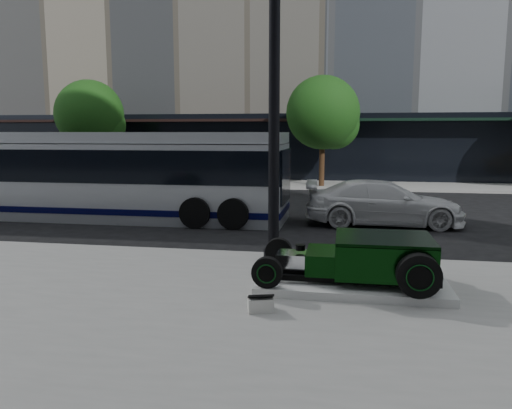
% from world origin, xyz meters
% --- Properties ---
extents(ground, '(120.00, 120.00, 0.00)m').
position_xyz_m(ground, '(0.00, 0.00, 0.00)').
color(ground, black).
rests_on(ground, ground).
extents(sidewalk_far, '(70.00, 4.00, 0.12)m').
position_xyz_m(sidewalk_far, '(0.00, 14.00, 0.06)').
color(sidewalk_far, gray).
rests_on(sidewalk_far, ground).
extents(street_trees, '(29.80, 3.80, 5.70)m').
position_xyz_m(street_trees, '(1.15, 13.07, 3.77)').
color(street_trees, black).
rests_on(street_trees, sidewalk_far).
extents(display_plinth, '(3.40, 1.80, 0.15)m').
position_xyz_m(display_plinth, '(2.32, -4.34, 0.20)').
color(display_plinth, silver).
rests_on(display_plinth, sidewalk_near).
extents(hot_rod, '(3.22, 2.00, 0.81)m').
position_xyz_m(hot_rod, '(2.65, -4.34, 0.70)').
color(hot_rod, black).
rests_on(hot_rod, display_plinth).
extents(info_plaque, '(0.47, 0.40, 0.31)m').
position_xyz_m(info_plaque, '(0.87, -5.86, 0.24)').
color(info_plaque, silver).
rests_on(info_plaque, sidewalk_near).
extents(lamppost, '(0.44, 0.44, 8.03)m').
position_xyz_m(lamppost, '(0.61, -2.52, 3.83)').
color(lamppost, black).
rests_on(lamppost, sidewalk_near).
extents(transit_bus, '(12.12, 2.88, 2.92)m').
position_xyz_m(transit_bus, '(-5.71, 2.45, 1.49)').
color(transit_bus, '#AEB2B8').
rests_on(transit_bus, ground).
extents(white_sedan, '(4.97, 2.19, 1.42)m').
position_xyz_m(white_sedan, '(3.40, 2.71, 0.71)').
color(white_sedan, white).
rests_on(white_sedan, ground).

